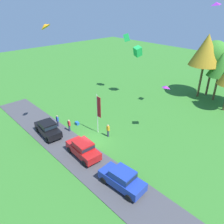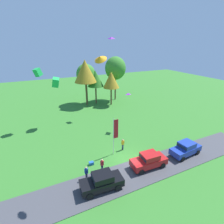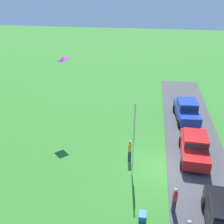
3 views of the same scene
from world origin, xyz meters
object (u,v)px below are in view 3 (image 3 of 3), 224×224
car_sedan_near_entrance (187,110)px  person_on_lawn (175,200)px  car_sedan_far_end (194,146)px  kite_diamond_trailing_tail (64,58)px  flag_banner (134,130)px  cooler_box (142,216)px  person_beside_suv (130,151)px

car_sedan_near_entrance → person_on_lawn: (-11.39, 1.79, -0.16)m
car_sedan_far_end → car_sedan_near_entrance: 5.99m
kite_diamond_trailing_tail → person_on_lawn: bearing=-134.1°
flag_banner → cooler_box: bearing=-167.1°
car_sedan_near_entrance → person_on_lawn: size_ratio=2.65×
car_sedan_far_end → car_sedan_near_entrance: size_ratio=0.99×
car_sedan_far_end → cooler_box: bearing=151.0°
car_sedan_near_entrance → kite_diamond_trailing_tail: bearing=106.8°
flag_banner → kite_diamond_trailing_tail: (5.33, 5.99, 2.87)m
person_beside_suv → flag_banner: (-1.37, -0.32, 2.51)m
person_on_lawn → person_beside_suv: bearing=33.4°
person_on_lawn → car_sedan_far_end: bearing=-17.7°
car_sedan_near_entrance → person_beside_suv: car_sedan_near_entrance is taller
cooler_box → flag_banner: bearing=12.9°
car_sedan_far_end → kite_diamond_trailing_tail: kite_diamond_trailing_tail is taller
car_sedan_near_entrance → cooler_box: 12.67m
flag_banner → cooler_box: (-3.71, -0.85, -3.19)m
flag_banner → person_beside_suv: bearing=12.9°
person_on_lawn → flag_banner: (2.95, 2.54, 2.51)m
person_beside_suv → flag_banner: size_ratio=0.32×
kite_diamond_trailing_tail → person_beside_suv: bearing=-124.9°
flag_banner → cooler_box: 4.96m
person_beside_suv → flag_banner: 2.88m
car_sedan_near_entrance → cooler_box: bearing=164.0°
person_on_lawn → flag_banner: flag_banner is taller
person_beside_suv → flag_banner: bearing=-167.1°
car_sedan_near_entrance → person_beside_suv: 8.46m
flag_banner → kite_diamond_trailing_tail: size_ratio=6.01×
person_beside_suv → kite_diamond_trailing_tail: 8.77m
person_on_lawn → flag_banner: 4.63m
person_beside_suv → car_sedan_near_entrance: bearing=-33.3°
person_on_lawn → kite_diamond_trailing_tail: (8.28, 8.53, 5.38)m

